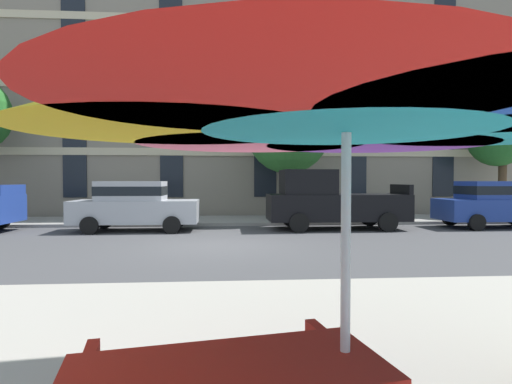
{
  "coord_description": "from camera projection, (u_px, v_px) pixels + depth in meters",
  "views": [
    {
      "loc": [
        0.28,
        -11.45,
        1.81
      ],
      "look_at": [
        1.39,
        3.2,
        1.4
      ],
      "focal_mm": 29.19,
      "sensor_mm": 36.0,
      "label": 1
    }
  ],
  "objects": [
    {
      "name": "ground_plane",
      "position": [
        214.0,
        246.0,
        11.44
      ],
      "size": [
        120.0,
        120.0,
        0.0
      ],
      "primitive_type": "plane",
      "color": "#424244"
    },
    {
      "name": "sidewalk_far",
      "position": [
        218.0,
        220.0,
        18.22
      ],
      "size": [
        56.0,
        3.6,
        0.12
      ],
      "primitive_type": "cube",
      "color": "gray",
      "rests_on": "ground"
    },
    {
      "name": "apartment_building",
      "position": [
        220.0,
        82.0,
        26.16
      ],
      "size": [
        36.47,
        12.08,
        16.0
      ],
      "color": "gray",
      "rests_on": "ground"
    },
    {
      "name": "sedan_silver",
      "position": [
        135.0,
        204.0,
        14.88
      ],
      "size": [
        4.4,
        1.98,
        1.78
      ],
      "color": "#A8AAB2",
      "rests_on": "ground"
    },
    {
      "name": "pickup_black",
      "position": [
        330.0,
        202.0,
        15.42
      ],
      "size": [
        5.1,
        2.12,
        2.2
      ],
      "color": "black",
      "rests_on": "ground"
    },
    {
      "name": "sedan_blue",
      "position": [
        496.0,
        203.0,
        15.9
      ],
      "size": [
        4.4,
        1.98,
        1.78
      ],
      "color": "navy",
      "rests_on": "ground"
    },
    {
      "name": "street_tree_middle",
      "position": [
        287.0,
        131.0,
        18.32
      ],
      "size": [
        3.7,
        3.92,
        6.05
      ],
      "color": "#4C3823",
      "rests_on": "ground"
    },
    {
      "name": "street_tree_right",
      "position": [
        498.0,
        138.0,
        19.44
      ],
      "size": [
        2.71,
        2.71,
        5.19
      ],
      "color": "#4C3823",
      "rests_on": "ground"
    },
    {
      "name": "patio_umbrella",
      "position": [
        347.0,
        101.0,
        2.48
      ],
      "size": [
        3.88,
        3.6,
        2.54
      ],
      "color": "silver",
      "rests_on": "ground"
    }
  ]
}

